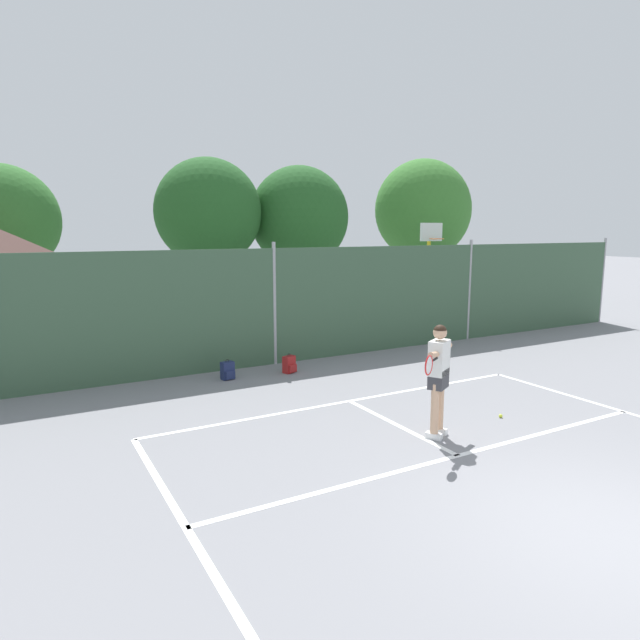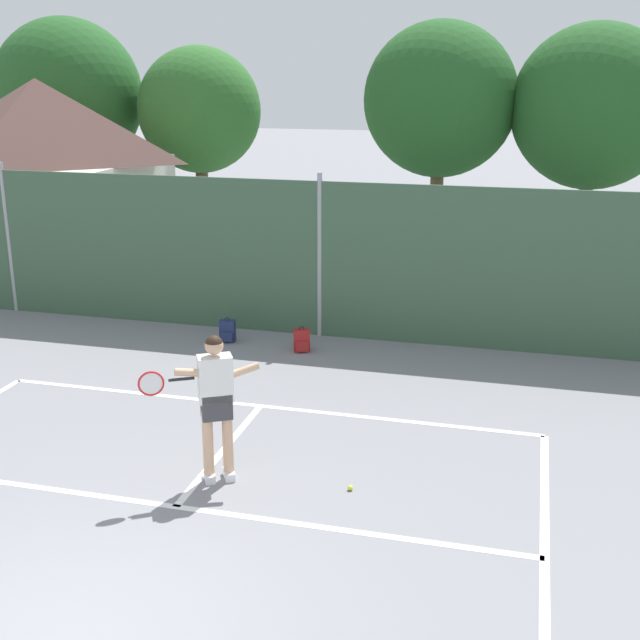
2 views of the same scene
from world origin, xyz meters
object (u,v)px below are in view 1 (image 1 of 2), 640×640
Objects in this scene: tennis_player at (439,371)px; backpack_navy at (228,371)px; tennis_ball at (501,416)px; backpack_red at (289,365)px; basketball_hoop at (430,260)px.

backpack_navy is (-1.77, 4.97, -0.92)m from tennis_player.
tennis_player is at bearing -175.10° from tennis_ball.
tennis_ball is 5.06m from backpack_red.
basketball_hoop is 8.89m from backpack_navy.
tennis_ball is at bearing -121.97° from basketball_hoop.
backpack_red is at bearing -6.39° from backpack_navy.
basketball_hoop is 53.79× the size of tennis_ball.
backpack_red is (-0.30, 4.81, -0.92)m from tennis_player.
tennis_player is at bearing -70.44° from backpack_navy.
basketball_hoop is 7.67× the size of backpack_navy.
tennis_ball is at bearing -54.94° from backpack_navy.
backpack_navy and backpack_red have the same top height.
backpack_red reaches higher than tennis_ball.
basketball_hoop is 9.29m from tennis_ball.
tennis_ball is 0.14× the size of backpack_navy.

